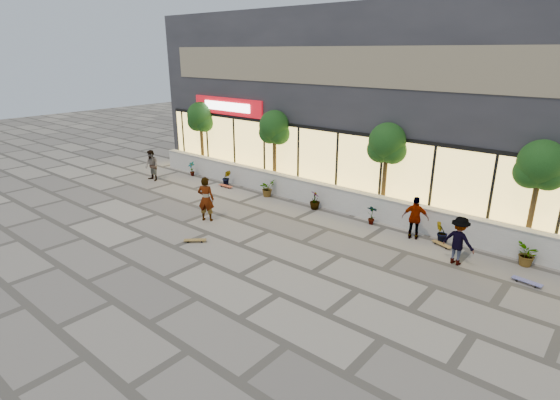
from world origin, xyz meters
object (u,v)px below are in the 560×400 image
Objects in this scene: skateboard_center at (195,240)px; skateboard_right_near at (442,244)px; tree_west at (201,119)px; skater_right_far at (459,241)px; skater_center at (206,199)px; tree_east at (540,168)px; tree_midwest at (274,129)px; skater_left at (152,166)px; tree_mideast at (387,146)px; skater_right_near at (415,218)px; skateboard_right_far at (527,281)px; skateboard_left at (226,186)px.

skateboard_center reaches higher than skateboard_right_near.
tree_west is 5.34× the size of skateboard_center.
skateboard_center is (-7.89, -4.41, -0.73)m from skater_right_far.
tree_east is at bearing 178.50° from skater_center.
skater_left is at bearing -151.43° from tree_midwest.
skateboard_right_near is (7.05, 5.43, -0.00)m from skateboard_center.
tree_mideast reaches higher than skater_right_near.
tree_midwest is (5.50, 0.00, 0.00)m from tree_west.
skater_center is 1.13× the size of skater_left.
skateboard_right_near is at bearing 168.56° from skateboard_right_far.
skater_center is (0.80, -5.21, -2.06)m from tree_midwest.
skater_right_far is at bearing 3.59° from skater_left.
skateboard_right_near is at bearing -147.33° from tree_east.
tree_east is 4.68× the size of skateboard_left.
skater_right_near is 1.88× the size of skateboard_right_far.
skateboard_left is (-4.07, 5.37, 0.00)m from skateboard_center.
skateboard_left is (3.92, 1.64, -0.74)m from skater_left.
tree_midwest is at bearing -6.01° from skater_right_far.
tree_mideast is 2.38× the size of skater_left.
skater_right_far is at bearing 132.68° from skater_right_near.
skateboard_right_near is at bearing -5.84° from tree_west.
tree_mideast is at bearing -24.07° from skater_right_far.
tree_east is at bearing 0.00° from tree_west.
skateboard_right_near is (3.16, -1.50, -2.91)m from tree_mideast.
tree_mideast is 4.55m from skateboard_right_near.
skateboard_left is at bearing -168.92° from tree_mideast.
skater_center reaches higher than skateboard_right_near.
tree_east is at bearing 110.98° from skateboard_right_far.
skateboard_left is (-13.46, -1.56, -2.90)m from tree_east.
skateboard_right_far is (0.60, -2.51, -2.90)m from tree_east.
tree_east is 4.32m from skater_right_near.
skateboard_left is (-1.96, -1.56, -2.90)m from tree_midwest.
tree_west is 18.02m from skateboard_right_far.
skater_right_far is 1.94× the size of skateboard_left.
skater_right_far is at bearing -172.21° from skateboard_right_far.
tree_mideast is 5.20m from skater_right_far.
skater_right_far is at bearing -30.55° from skateboard_right_near.
tree_east is 4.02m from skateboard_right_near.
tree_west is at bearing -165.87° from skateboard_right_near.
tree_west is 3.88m from skater_left.
tree_midwest is 10.54m from skater_right_far.
skater_right_near reaches higher than skateboard_right_near.
tree_midwest is 6.00m from tree_mideast.
tree_west is at bearing -1.10° from skater_right_far.
skater_right_far reaches higher than skater_right_near.
skateboard_right_near is at bearing -5.40° from skateboard_center.
skateboard_right_far is at bearing -11.70° from tree_midwest.
skater_center is at bearing -81.27° from tree_midwest.
tree_midwest is 5.34× the size of skateboard_center.
skater_right_far is 2.23m from skateboard_right_far.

